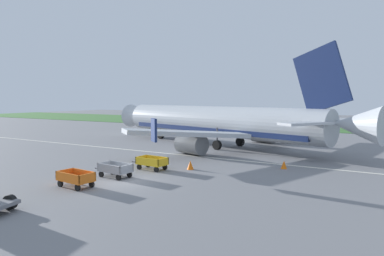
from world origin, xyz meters
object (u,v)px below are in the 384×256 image
traffic_cone_near_plane (284,165)px  traffic_cone_mid_apron (190,165)px  baggage_cart_third_in_row (152,163)px  airplane (220,122)px  baggage_cart_second_in_row (115,169)px  baggage_cart_nearest (76,178)px

traffic_cone_near_plane → traffic_cone_mid_apron: bearing=-148.4°
baggage_cart_third_in_row → traffic_cone_near_plane: baggage_cart_third_in_row is taller
airplane → baggage_cart_second_in_row: 19.06m
baggage_cart_second_in_row → traffic_cone_near_plane: (10.39, 9.52, -0.25)m
traffic_cone_near_plane → baggage_cart_third_in_row: bearing=-148.5°
baggage_cart_third_in_row → traffic_cone_near_plane: bearing=31.5°
airplane → baggage_cart_third_in_row: bearing=-86.9°
airplane → baggage_cart_third_in_row: (0.81, -15.27, -2.45)m
baggage_cart_nearest → traffic_cone_mid_apron: baggage_cart_nearest is taller
baggage_cart_second_in_row → baggage_cart_third_in_row: (0.78, 3.64, 0.00)m
baggage_cart_third_in_row → baggage_cart_nearest: bearing=-98.9°
baggage_cart_third_in_row → traffic_cone_near_plane: 11.27m
baggage_cart_nearest → traffic_cone_mid_apron: bearing=66.2°
baggage_cart_second_in_row → airplane: bearing=90.1°
baggage_cart_second_in_row → traffic_cone_near_plane: bearing=42.5°
baggage_cart_second_in_row → traffic_cone_mid_apron: 6.41m
airplane → traffic_cone_mid_apron: bearing=-75.2°
baggage_cart_nearest → baggage_cart_third_in_row: (1.12, 7.16, 0.00)m
baggage_cart_nearest → airplane: bearing=89.2°
airplane → traffic_cone_near_plane: airplane is taller
baggage_cart_third_in_row → traffic_cone_mid_apron: 3.26m
baggage_cart_second_in_row → baggage_cart_third_in_row: size_ratio=1.00×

